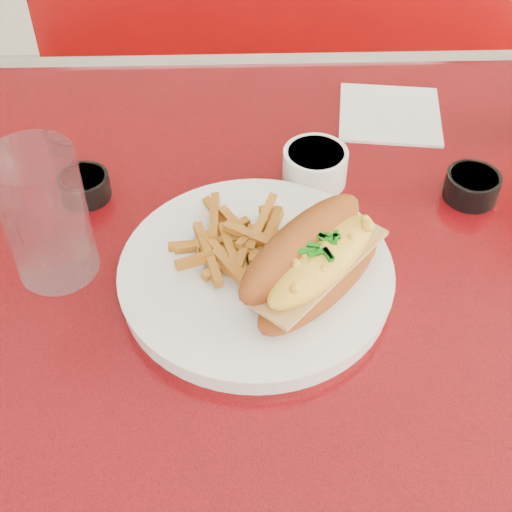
{
  "coord_description": "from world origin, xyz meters",
  "views": [
    {
      "loc": [
        -0.13,
        -0.58,
        1.34
      ],
      "look_at": [
        -0.11,
        -0.06,
        0.81
      ],
      "focal_mm": 50.0,
      "sensor_mm": 36.0,
      "label": 1
    }
  ],
  "objects_px": {
    "booth_bench_far": "(293,149)",
    "fork": "(272,233)",
    "gravy_ramekin": "(315,165)",
    "sauce_cup_left": "(84,185)",
    "dinner_plate": "(256,274)",
    "water_tumbler": "(45,216)",
    "sauce_cup_right": "(472,185)",
    "mac_hoagie": "(314,261)",
    "diner_table": "(342,329)"
  },
  "relations": [
    {
      "from": "mac_hoagie",
      "to": "sauce_cup_left",
      "type": "relative_size",
      "value": 2.52
    },
    {
      "from": "fork",
      "to": "dinner_plate",
      "type": "bearing_deg",
      "value": 161.22
    },
    {
      "from": "fork",
      "to": "gravy_ramekin",
      "type": "distance_m",
      "value": 0.13
    },
    {
      "from": "diner_table",
      "to": "sauce_cup_right",
      "type": "bearing_deg",
      "value": 26.34
    },
    {
      "from": "booth_bench_far",
      "to": "sauce_cup_right",
      "type": "height_order",
      "value": "booth_bench_far"
    },
    {
      "from": "gravy_ramekin",
      "to": "water_tumbler",
      "type": "distance_m",
      "value": 0.33
    },
    {
      "from": "fork",
      "to": "sauce_cup_left",
      "type": "bearing_deg",
      "value": 68.61
    },
    {
      "from": "booth_bench_far",
      "to": "gravy_ramekin",
      "type": "distance_m",
      "value": 0.86
    },
    {
      "from": "sauce_cup_right",
      "to": "water_tumbler",
      "type": "distance_m",
      "value": 0.5
    },
    {
      "from": "diner_table",
      "to": "sauce_cup_left",
      "type": "relative_size",
      "value": 15.43
    },
    {
      "from": "sauce_cup_left",
      "to": "water_tumbler",
      "type": "relative_size",
      "value": 0.52
    },
    {
      "from": "booth_bench_far",
      "to": "gravy_ramekin",
      "type": "relative_size",
      "value": 14.89
    },
    {
      "from": "mac_hoagie",
      "to": "sauce_cup_right",
      "type": "distance_m",
      "value": 0.26
    },
    {
      "from": "sauce_cup_left",
      "to": "water_tumbler",
      "type": "height_order",
      "value": "water_tumbler"
    },
    {
      "from": "fork",
      "to": "sauce_cup_left",
      "type": "height_order",
      "value": "sauce_cup_left"
    },
    {
      "from": "gravy_ramekin",
      "to": "sauce_cup_right",
      "type": "relative_size",
      "value": 1.07
    },
    {
      "from": "booth_bench_far",
      "to": "sauce_cup_left",
      "type": "bearing_deg",
      "value": -113.78
    },
    {
      "from": "diner_table",
      "to": "dinner_plate",
      "type": "bearing_deg",
      "value": -152.88
    },
    {
      "from": "gravy_ramekin",
      "to": "water_tumbler",
      "type": "relative_size",
      "value": 0.52
    },
    {
      "from": "fork",
      "to": "sauce_cup_left",
      "type": "xyz_separation_m",
      "value": [
        -0.22,
        0.09,
        -0.0
      ]
    },
    {
      "from": "booth_bench_far",
      "to": "mac_hoagie",
      "type": "distance_m",
      "value": 1.05
    },
    {
      "from": "gravy_ramekin",
      "to": "water_tumbler",
      "type": "height_order",
      "value": "water_tumbler"
    },
    {
      "from": "dinner_plate",
      "to": "fork",
      "type": "bearing_deg",
      "value": 70.02
    },
    {
      "from": "diner_table",
      "to": "booth_bench_far",
      "type": "bearing_deg",
      "value": 90.0
    },
    {
      "from": "sauce_cup_right",
      "to": "sauce_cup_left",
      "type": "bearing_deg",
      "value": 178.22
    },
    {
      "from": "mac_hoagie",
      "to": "sauce_cup_right",
      "type": "xyz_separation_m",
      "value": [
        0.21,
        0.16,
        -0.04
      ]
    },
    {
      "from": "booth_bench_far",
      "to": "fork",
      "type": "distance_m",
      "value": 0.96
    },
    {
      "from": "diner_table",
      "to": "sauce_cup_right",
      "type": "distance_m",
      "value": 0.25
    },
    {
      "from": "gravy_ramekin",
      "to": "sauce_cup_left",
      "type": "bearing_deg",
      "value": -175.55
    },
    {
      "from": "diner_table",
      "to": "fork",
      "type": "distance_m",
      "value": 0.21
    },
    {
      "from": "dinner_plate",
      "to": "fork",
      "type": "xyz_separation_m",
      "value": [
        0.02,
        0.05,
        0.01
      ]
    },
    {
      "from": "fork",
      "to": "sauce_cup_right",
      "type": "height_order",
      "value": "sauce_cup_right"
    },
    {
      "from": "diner_table",
      "to": "fork",
      "type": "bearing_deg",
      "value": -177.54
    },
    {
      "from": "booth_bench_far",
      "to": "sauce_cup_right",
      "type": "bearing_deg",
      "value": -78.49
    },
    {
      "from": "booth_bench_far",
      "to": "sauce_cup_left",
      "type": "height_order",
      "value": "booth_bench_far"
    },
    {
      "from": "dinner_plate",
      "to": "sauce_cup_left",
      "type": "bearing_deg",
      "value": 144.03
    },
    {
      "from": "gravy_ramekin",
      "to": "sauce_cup_left",
      "type": "distance_m",
      "value": 0.28
    },
    {
      "from": "dinner_plate",
      "to": "gravy_ramekin",
      "type": "xyz_separation_m",
      "value": [
        0.08,
        0.17,
        0.01
      ]
    },
    {
      "from": "mac_hoagie",
      "to": "booth_bench_far",
      "type": "bearing_deg",
      "value": 38.38
    },
    {
      "from": "sauce_cup_right",
      "to": "water_tumbler",
      "type": "relative_size",
      "value": 0.49
    },
    {
      "from": "mac_hoagie",
      "to": "gravy_ramekin",
      "type": "xyz_separation_m",
      "value": [
        0.02,
        0.19,
        -0.03
      ]
    },
    {
      "from": "mac_hoagie",
      "to": "water_tumbler",
      "type": "xyz_separation_m",
      "value": [
        -0.27,
        0.05,
        0.02
      ]
    },
    {
      "from": "dinner_plate",
      "to": "sauce_cup_left",
      "type": "distance_m",
      "value": 0.25
    },
    {
      "from": "gravy_ramekin",
      "to": "mac_hoagie",
      "type": "bearing_deg",
      "value": -95.74
    },
    {
      "from": "booth_bench_far",
      "to": "dinner_plate",
      "type": "relative_size",
      "value": 3.36
    },
    {
      "from": "booth_bench_far",
      "to": "fork",
      "type": "height_order",
      "value": "booth_bench_far"
    },
    {
      "from": "booth_bench_far",
      "to": "sauce_cup_left",
      "type": "relative_size",
      "value": 15.05
    },
    {
      "from": "sauce_cup_right",
      "to": "water_tumbler",
      "type": "bearing_deg",
      "value": -167.75
    },
    {
      "from": "mac_hoagie",
      "to": "fork",
      "type": "xyz_separation_m",
      "value": [
        -0.04,
        0.08,
        -0.04
      ]
    },
    {
      "from": "mac_hoagie",
      "to": "gravy_ramekin",
      "type": "bearing_deg",
      "value": 36.26
    }
  ]
}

